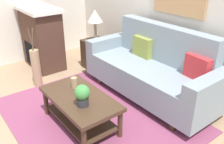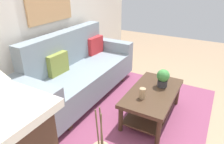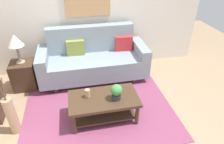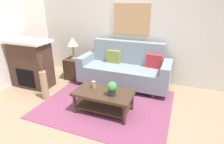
% 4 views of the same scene
% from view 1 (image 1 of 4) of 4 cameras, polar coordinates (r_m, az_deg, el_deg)
% --- Properties ---
extents(ground_plane, '(9.16, 9.16, 0.00)m').
position_cam_1_polar(ground_plane, '(3.23, -11.27, -13.09)').
color(ground_plane, '#9E7F60').
extents(wall_back, '(5.16, 0.10, 2.70)m').
position_cam_1_polar(wall_back, '(3.90, 15.29, 15.20)').
color(wall_back, silver).
rests_on(wall_back, ground_plane).
extents(area_rug, '(2.56, 2.09, 0.01)m').
position_cam_1_polar(area_rug, '(3.42, -3.74, -10.01)').
color(area_rug, '#843D5B').
rests_on(area_rug, ground_plane).
extents(couch, '(2.19, 0.84, 1.08)m').
position_cam_1_polar(couch, '(3.74, 9.28, 0.49)').
color(couch, gray).
rests_on(couch, ground_plane).
extents(throw_pillow_olive, '(0.36, 0.13, 0.32)m').
position_cam_1_polar(throw_pillow_olive, '(3.94, 7.22, 5.90)').
color(throw_pillow_olive, olive).
rests_on(throw_pillow_olive, couch).
extents(throw_pillow_crimson, '(0.37, 0.16, 0.32)m').
position_cam_1_polar(throw_pillow_crimson, '(3.36, 19.48, 0.99)').
color(throw_pillow_crimson, red).
rests_on(throw_pillow_crimson, couch).
extents(coffee_table, '(1.10, 0.60, 0.43)m').
position_cam_1_polar(coffee_table, '(3.09, -7.54, -7.57)').
color(coffee_table, '#422D1E').
rests_on(coffee_table, ground_plane).
extents(tabletop_vase, '(0.08, 0.08, 0.14)m').
position_cam_1_polar(tabletop_vase, '(3.21, -8.89, -2.49)').
color(tabletop_vase, tan).
rests_on(tabletop_vase, coffee_table).
extents(potted_plant_tabletop, '(0.18, 0.18, 0.26)m').
position_cam_1_polar(potted_plant_tabletop, '(2.78, -7.00, -5.33)').
color(potted_plant_tabletop, '#2D2D33').
rests_on(potted_plant_tabletop, coffee_table).
extents(side_table, '(0.44, 0.44, 0.56)m').
position_cam_1_polar(side_table, '(4.73, -3.77, 4.26)').
color(side_table, '#422D1E').
rests_on(side_table, ground_plane).
extents(table_lamp, '(0.28, 0.28, 0.57)m').
position_cam_1_polar(table_lamp, '(4.52, -4.03, 12.72)').
color(table_lamp, gray).
rests_on(table_lamp, side_table).
extents(fireplace, '(1.02, 0.58, 1.16)m').
position_cam_1_polar(fireplace, '(4.88, -16.21, 7.76)').
color(fireplace, '#472D23').
rests_on(fireplace, ground_plane).
extents(floor_vase, '(0.14, 0.14, 0.64)m').
position_cam_1_polar(floor_vase, '(4.21, -17.40, 0.86)').
color(floor_vase, tan).
rests_on(floor_vase, ground_plane).
extents(floor_vase_branch_a, '(0.04, 0.05, 0.36)m').
position_cam_1_polar(floor_vase_branch_a, '(4.02, -18.21, 7.23)').
color(floor_vase_branch_a, brown).
rests_on(floor_vase_branch_a, floor_vase).
extents(floor_vase_branch_b, '(0.02, 0.04, 0.36)m').
position_cam_1_polar(floor_vase_branch_b, '(4.05, -18.14, 7.38)').
color(floor_vase_branch_b, brown).
rests_on(floor_vase_branch_b, floor_vase).
extents(floor_vase_branch_c, '(0.05, 0.04, 0.36)m').
position_cam_1_polar(floor_vase_branch_c, '(4.04, -18.59, 7.27)').
color(floor_vase_branch_c, brown).
rests_on(floor_vase_branch_c, floor_vase).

